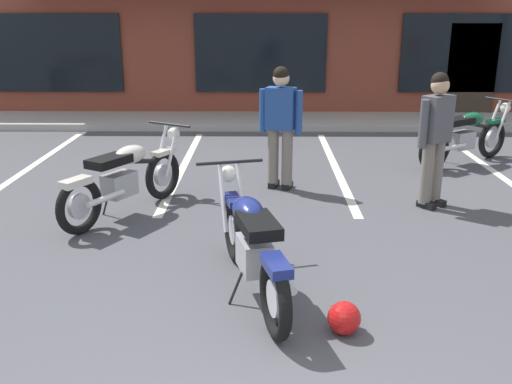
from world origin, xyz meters
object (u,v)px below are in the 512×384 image
(person_in_shorts_foreground, at_px, (436,132))
(motorcycle_blue_standard, at_px, (466,136))
(person_near_building, at_px, (281,121))
(helmet_on_pavement, at_px, (344,318))
(motorcycle_foreground_classic, at_px, (252,243))
(motorcycle_red_sportbike, at_px, (125,177))

(person_in_shorts_foreground, bearing_deg, motorcycle_blue_standard, 61.70)
(person_near_building, xyz_separation_m, helmet_on_pavement, (0.39, -3.74, -0.82))
(motorcycle_foreground_classic, bearing_deg, person_near_building, 83.85)
(motorcycle_foreground_classic, height_order, motorcycle_blue_standard, same)
(person_in_shorts_foreground, relative_size, helmet_on_pavement, 6.44)
(helmet_on_pavement, bearing_deg, motorcycle_blue_standard, 62.94)
(motorcycle_red_sportbike, relative_size, helmet_on_pavement, 7.30)
(motorcycle_red_sportbike, distance_m, motorcycle_blue_standard, 5.47)
(motorcycle_blue_standard, bearing_deg, person_near_building, -155.28)
(motorcycle_foreground_classic, bearing_deg, motorcycle_red_sportbike, 127.81)
(person_near_building, bearing_deg, helmet_on_pavement, -84.03)
(person_in_shorts_foreground, bearing_deg, motorcycle_red_sportbike, -174.71)
(person_in_shorts_foreground, bearing_deg, person_near_building, 159.06)
(motorcycle_red_sportbike, relative_size, person_in_shorts_foreground, 1.13)
(motorcycle_blue_standard, bearing_deg, person_in_shorts_foreground, -118.30)
(motorcycle_blue_standard, bearing_deg, helmet_on_pavement, -117.06)
(motorcycle_foreground_classic, distance_m, motorcycle_blue_standard, 5.57)
(motorcycle_blue_standard, xyz_separation_m, person_near_building, (-3.01, -1.38, 0.49))
(motorcycle_red_sportbike, relative_size, person_near_building, 1.13)
(motorcycle_foreground_classic, height_order, motorcycle_red_sportbike, same)
(motorcycle_red_sportbike, xyz_separation_m, person_near_building, (1.89, 1.07, 0.49))
(person_in_shorts_foreground, xyz_separation_m, person_near_building, (-1.88, 0.72, 0.00))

